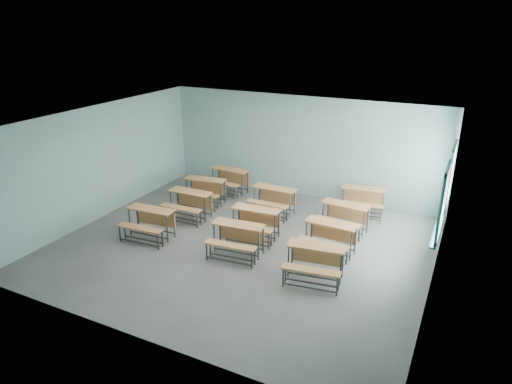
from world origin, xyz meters
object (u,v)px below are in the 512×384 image
desk_unit_r0c1 (237,235)px  desk_unit_r2c0 (204,188)px  desk_unit_r1c0 (188,201)px  desk_unit_r3c2 (363,197)px  desk_unit_r2c1 (273,197)px  desk_unit_r0c0 (149,219)px  desk_unit_r2c2 (344,214)px  desk_unit_r0c2 (315,258)px  desk_unit_r1c1 (255,219)px  desk_unit_r1c2 (329,234)px  desk_unit_r3c0 (228,177)px

desk_unit_r0c1 → desk_unit_r2c0: size_ratio=0.99×
desk_unit_r1c0 → desk_unit_r3c2: size_ratio=0.93×
desk_unit_r0c1 → desk_unit_r3c2: size_ratio=0.98×
desk_unit_r0c1 → desk_unit_r2c1: size_ratio=1.05×
desk_unit_r0c0 → desk_unit_r2c1: (2.24, 2.84, 0.00)m
desk_unit_r2c2 → desk_unit_r3c2: bearing=89.9°
desk_unit_r0c2 → desk_unit_r1c1: bearing=140.9°
desk_unit_r0c0 → desk_unit_r2c2: bearing=26.2°
desk_unit_r2c0 → desk_unit_r2c1: bearing=-0.5°
desk_unit_r2c1 → desk_unit_r3c2: same height
desk_unit_r1c1 → desk_unit_r1c2: (2.01, 0.00, 0.00)m
desk_unit_r0c2 → desk_unit_r1c1: size_ratio=1.04×
desk_unit_r0c1 → desk_unit_r2c1: same height
desk_unit_r0c1 → desk_unit_r3c0: size_ratio=1.02×
desk_unit_r0c0 → desk_unit_r1c2: 4.63m
desk_unit_r1c0 → desk_unit_r2c0: (-0.17, 1.09, 0.00)m
desk_unit_r2c0 → desk_unit_r3c0: (0.18, 1.19, 0.00)m
desk_unit_r2c0 → desk_unit_r3c2: same height
desk_unit_r1c2 → desk_unit_r2c2: size_ratio=0.98×
desk_unit_r1c1 → desk_unit_r3c2: 3.50m
desk_unit_r3c2 → desk_unit_r1c2: bearing=-100.6°
desk_unit_r2c0 → desk_unit_r1c0: bearing=-87.7°
desk_unit_r0c2 → desk_unit_r1c2: 1.27m
desk_unit_r3c2 → desk_unit_r2c2: bearing=-103.9°
desk_unit_r1c0 → desk_unit_r1c1: bearing=-7.6°
desk_unit_r2c2 → desk_unit_r2c0: bearing=-174.7°
desk_unit_r0c2 → desk_unit_r3c0: size_ratio=1.04×
desk_unit_r0c1 → desk_unit_r2c0: bearing=129.7°
desk_unit_r2c2 → desk_unit_r1c0: bearing=-160.2°
desk_unit_r1c2 → desk_unit_r1c0: bearing=-179.8°
desk_unit_r3c0 → desk_unit_r1c2: bearing=-27.2°
desk_unit_r2c0 → desk_unit_r2c1: 2.22m
desk_unit_r1c2 → desk_unit_r3c0: (-4.25, 2.57, 0.00)m
desk_unit_r1c2 → desk_unit_r1c1: bearing=-175.8°
desk_unit_r0c2 → desk_unit_r1c1: same height
desk_unit_r0c0 → desk_unit_r1c1: 2.74m
desk_unit_r3c0 → desk_unit_r2c0: bearing=-94.6°
desk_unit_r0c2 → desk_unit_r3c0: 5.79m
desk_unit_r3c0 → desk_unit_r3c2: size_ratio=0.97×
desk_unit_r0c2 → desk_unit_r2c0: size_ratio=1.01×
desk_unit_r0c0 → desk_unit_r0c1: (2.49, 0.19, 0.00)m
desk_unit_r3c2 → desk_unit_r1c0: bearing=-158.4°
desk_unit_r0c0 → desk_unit_r2c2: same height
desk_unit_r0c1 → desk_unit_r1c2: (1.97, 1.04, 0.00)m
desk_unit_r2c2 → desk_unit_r3c0: bearing=169.7°
desk_unit_r1c1 → desk_unit_r1c0: bearing=168.6°
desk_unit_r0c1 → desk_unit_r1c1: (-0.03, 1.04, 0.00)m
desk_unit_r2c0 → desk_unit_r3c0: same height
desk_unit_r0c1 → desk_unit_r0c2: (2.06, -0.23, 0.00)m
desk_unit_r0c0 → desk_unit_r3c2: bearing=37.3°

